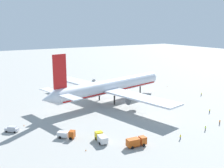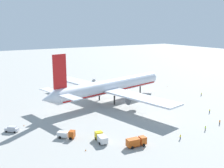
{
  "view_description": "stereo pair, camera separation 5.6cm",
  "coord_description": "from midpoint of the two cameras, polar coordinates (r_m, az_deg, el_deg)",
  "views": [
    {
      "loc": [
        -63.26,
        -106.3,
        35.63
      ],
      "look_at": [
        2.37,
        3.29,
        7.54
      ],
      "focal_mm": 42.94,
      "sensor_mm": 36.0,
      "label": 1
    },
    {
      "loc": [
        -63.21,
        -106.33,
        35.63
      ],
      "look_at": [
        2.37,
        3.29,
        7.54
      ],
      "focal_mm": 42.94,
      "sensor_mm": 36.0,
      "label": 2
    }
  ],
  "objects": [
    {
      "name": "traffic_cone_3",
      "position": [
        103.01,
        -18.24,
        -8.33
      ],
      "size": [
        0.36,
        0.36,
        0.55
      ],
      "primitive_type": "cone",
      "color": "orange",
      "rests_on": "ground"
    },
    {
      "name": "ground_plane",
      "position": [
        128.73,
        -0.14,
        -3.67
      ],
      "size": [
        600.0,
        600.0,
        0.0
      ],
      "primitive_type": "plane",
      "color": "#9E9E99"
    },
    {
      "name": "ground_worker_5",
      "position": [
        99.14,
        19.28,
        -8.85
      ],
      "size": [
        0.45,
        0.45,
        1.74
      ],
      "color": "#3F3F47",
      "rests_on": "ground"
    },
    {
      "name": "traffic_cone_1",
      "position": [
        80.26,
        -5.58,
        -13.8
      ],
      "size": [
        0.36,
        0.36,
        0.55
      ],
      "primitive_type": "cone",
      "color": "orange",
      "rests_on": "ground"
    },
    {
      "name": "service_truck_0",
      "position": [
        85.05,
        -2.32,
        -11.34
      ],
      "size": [
        3.25,
        6.34,
        2.57
      ],
      "color": "yellow",
      "rests_on": "ground"
    },
    {
      "name": "ground_worker_1",
      "position": [
        145.77,
        18.5,
        -2.05
      ],
      "size": [
        0.56,
        0.56,
        1.71
      ],
      "color": "black",
      "rests_on": "ground"
    },
    {
      "name": "baggage_cart_0",
      "position": [
        175.54,
        -3.85,
        0.94
      ],
      "size": [
        1.99,
        3.21,
        1.53
      ],
      "color": "gray",
      "rests_on": "ground"
    },
    {
      "name": "airliner",
      "position": [
        125.96,
        -0.56,
        -0.59
      ],
      "size": [
        71.51,
        77.25,
        24.57
      ],
      "color": "silver",
      "rests_on": "ground"
    },
    {
      "name": "ground_worker_2",
      "position": [
        89.6,
        14.36,
        -10.85
      ],
      "size": [
        0.56,
        0.56,
        1.68
      ],
      "color": "navy",
      "rests_on": "ground"
    },
    {
      "name": "traffic_cone_0",
      "position": [
        161.84,
        11.69,
        -0.48
      ],
      "size": [
        0.36,
        0.36,
        0.55
      ],
      "primitive_type": "cone",
      "color": "orange",
      "rests_on": "ground"
    },
    {
      "name": "ground_worker_3",
      "position": [
        106.88,
        21.97,
        -7.5
      ],
      "size": [
        0.51,
        0.51,
        1.78
      ],
      "color": "black",
      "rests_on": "ground"
    },
    {
      "name": "service_van",
      "position": [
        98.68,
        -20.53,
        -8.95
      ],
      "size": [
        4.66,
        4.37,
        1.97
      ],
      "color": "silver",
      "rests_on": "ground"
    },
    {
      "name": "ground_worker_0",
      "position": [
        118.76,
        20.08,
        -5.41
      ],
      "size": [
        0.46,
        0.46,
        1.69
      ],
      "color": "navy",
      "rests_on": "ground"
    },
    {
      "name": "service_truck_3",
      "position": [
        88.83,
        -9.62,
        -10.5
      ],
      "size": [
        5.47,
        5.36,
        2.64
      ],
      "color": "#BF4C14",
      "rests_on": "ground"
    },
    {
      "name": "traffic_cone_2",
      "position": [
        176.23,
        0.89,
        0.83
      ],
      "size": [
        0.36,
        0.36,
        0.55
      ],
      "primitive_type": "cone",
      "color": "orange",
      "rests_on": "ground"
    },
    {
      "name": "service_truck_5",
      "position": [
        82.31,
        5.19,
        -12.13
      ],
      "size": [
        6.39,
        2.83,
        2.71
      ],
      "color": "#BF4C14",
      "rests_on": "ground"
    }
  ]
}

